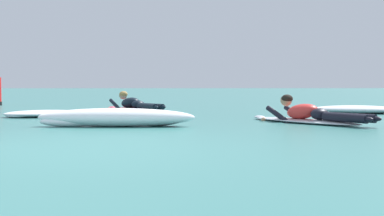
# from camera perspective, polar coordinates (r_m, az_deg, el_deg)

# --- Properties ---
(ground_plane) EXTENTS (120.00, 120.00, 0.00)m
(ground_plane) POSITION_cam_1_polar(r_m,az_deg,el_deg) (15.84, -6.27, 0.08)
(ground_plane) COLOR #387A75
(surfer_near) EXTENTS (1.85, 2.47, 0.54)m
(surfer_near) POSITION_cam_1_polar(r_m,az_deg,el_deg) (9.67, 12.11, -0.78)
(surfer_near) COLOR silver
(surfer_near) RESTS_ON ground
(surfer_far) EXTENTS (1.73, 2.32, 0.55)m
(surfer_far) POSITION_cam_1_polar(r_m,az_deg,el_deg) (13.75, -6.15, 0.27)
(surfer_far) COLOR #E54C66
(surfer_far) RESTS_ON ground
(whitewater_front) EXTENTS (2.55, 0.65, 0.30)m
(whitewater_front) POSITION_cam_1_polar(r_m,az_deg,el_deg) (8.82, -7.89, -1.04)
(whitewater_front) COLOR white
(whitewater_front) RESTS_ON ground
(whitewater_mid_left) EXTENTS (1.88, 1.45, 0.14)m
(whitewater_mid_left) POSITION_cam_1_polar(r_m,az_deg,el_deg) (11.70, -15.08, -0.57)
(whitewater_mid_left) COLOR white
(whitewater_mid_left) RESTS_ON ground
(whitewater_mid_right) EXTENTS (2.17, 1.32, 0.18)m
(whitewater_mid_right) POSITION_cam_1_polar(r_m,az_deg,el_deg) (13.10, 16.73, -0.17)
(whitewater_mid_right) COLOR white
(whitewater_mid_right) RESTS_ON ground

